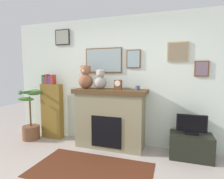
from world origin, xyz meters
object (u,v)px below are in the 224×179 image
potted_plant (31,122)px  fireplace (110,118)px  candle_jar (137,88)px  teddy_bear_grey (86,78)px  tv_stand (191,146)px  television (192,125)px  bookshelf (52,109)px  teddy_bear_cream (100,80)px  mantel_clock (118,85)px

potted_plant → fireplace: bearing=5.6°
candle_jar → teddy_bear_grey: size_ratio=0.19×
tv_stand → television: 0.37m
fireplace → bookshelf: 1.41m
television → teddy_bear_cream: 1.83m
television → candle_jar: bearing=178.2°
teddy_bear_grey → potted_plant: bearing=-173.0°
mantel_clock → fireplace: bearing=173.2°
potted_plant → tv_stand: (3.28, 0.13, -0.17)m
potted_plant → mantel_clock: size_ratio=5.96×
potted_plant → teddy_bear_cream: teddy_bear_cream is taller
bookshelf → tv_stand: size_ratio=2.07×
bookshelf → potted_plant: bearing=-149.9°
teddy_bear_grey → teddy_bear_cream: teddy_bear_grey is taller
fireplace → bookshelf: bookshelf is taller
television → teddy_bear_cream: teddy_bear_cream is taller
tv_stand → teddy_bear_cream: (-1.68, 0.03, 1.11)m
potted_plant → candle_jar: 2.48m
teddy_bear_grey → teddy_bear_cream: (0.32, 0.00, -0.04)m
fireplace → mantel_clock: 0.68m
candle_jar → teddy_bear_grey: bearing=-180.0°
bookshelf → television: bookshelf is taller
teddy_bear_cream → teddy_bear_grey: bearing=-180.0°
candle_jar → television: bearing=-1.8°
candle_jar → teddy_bear_cream: teddy_bear_cream is taller
bookshelf → mantel_clock: bookshelf is taller
teddy_bear_grey → mantel_clock: bearing=-0.1°
potted_plant → tv_stand: size_ratio=1.58×
bookshelf → fireplace: bearing=-2.2°
bookshelf → potted_plant: bookshelf is taller
potted_plant → television: potted_plant is taller
tv_stand → teddy_bear_cream: teddy_bear_cream is taller
television → teddy_bear_grey: (-2.00, 0.03, 0.78)m
fireplace → bookshelf: (-1.40, 0.05, 0.07)m
tv_stand → bookshelf: bearing=178.0°
bookshelf → tv_stand: 2.92m
tv_stand → television: (0.00, -0.00, 0.37)m
bookshelf → candle_jar: size_ratio=16.14×
bookshelf → teddy_bear_cream: (1.20, -0.07, 0.67)m
bookshelf → mantel_clock: (1.57, -0.07, 0.59)m
bookshelf → mantel_clock: size_ratio=7.80×
potted_plant → mantel_clock: 2.15m
bookshelf → teddy_bear_grey: (0.88, -0.07, 0.71)m
bookshelf → candle_jar: (1.94, -0.07, 0.54)m
fireplace → teddy_bear_grey: size_ratio=3.00×
tv_stand → teddy_bear_cream: 2.01m
tv_stand → mantel_clock: mantel_clock is taller
television → mantel_clock: size_ratio=2.67×
television → tv_stand: bearing=90.0°
fireplace → candle_jar: candle_jar is taller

